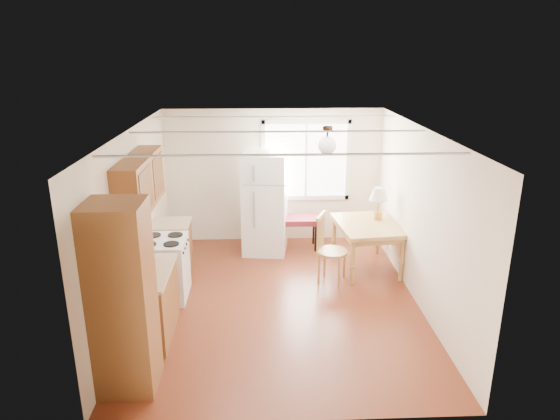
{
  "coord_description": "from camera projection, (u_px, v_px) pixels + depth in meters",
  "views": [
    {
      "loc": [
        -0.26,
        -6.55,
        3.54
      ],
      "look_at": [
        0.05,
        0.76,
        1.15
      ],
      "focal_mm": 32.0,
      "sensor_mm": 36.0,
      "label": 1
    }
  ],
  "objects": [
    {
      "name": "table_lamp",
      "position": [
        379.0,
        196.0,
        8.27
      ],
      "size": [
        0.31,
        0.31,
        0.55
      ],
      "rotation": [
        0.0,
        0.0,
        -0.15
      ],
      "color": "#B37F39",
      "rests_on": "dining_table"
    },
    {
      "name": "room_shell",
      "position": [
        279.0,
        220.0,
        6.94
      ],
      "size": [
        4.6,
        5.6,
        2.62
      ],
      "color": "#521E10",
      "rests_on": "ground"
    },
    {
      "name": "window_unit",
      "position": [
        306.0,
        160.0,
        9.22
      ],
      "size": [
        1.64,
        0.05,
        1.51
      ],
      "color": "white",
      "rests_on": "room_shell"
    },
    {
      "name": "chair",
      "position": [
        326.0,
        243.0,
        7.8
      ],
      "size": [
        0.53,
        0.53,
        1.09
      ],
      "rotation": [
        0.0,
        0.0,
        -0.41
      ],
      "color": "#A87C40",
      "rests_on": "ground"
    },
    {
      "name": "coffee_maker",
      "position": [
        140.0,
        264.0,
        6.05
      ],
      "size": [
        0.22,
        0.27,
        0.38
      ],
      "rotation": [
        0.0,
        0.0,
        0.17
      ],
      "color": "black",
      "rests_on": "kitchen_run"
    },
    {
      "name": "refrigerator",
      "position": [
        265.0,
        203.0,
        8.85
      ],
      "size": [
        0.84,
        0.84,
        1.82
      ],
      "rotation": [
        0.0,
        0.0,
        -0.13
      ],
      "color": "white",
      "rests_on": "ground"
    },
    {
      "name": "dining_table",
      "position": [
        367.0,
        229.0,
        8.21
      ],
      "size": [
        1.08,
        1.36,
        0.79
      ],
      "rotation": [
        0.0,
        0.0,
        0.11
      ],
      "color": "#A87C40",
      "rests_on": "ground"
    },
    {
      "name": "pendant_light",
      "position": [
        327.0,
        144.0,
        7.04
      ],
      "size": [
        0.26,
        0.26,
        0.4
      ],
      "color": "black",
      "rests_on": "room_shell"
    },
    {
      "name": "bench",
      "position": [
        285.0,
        220.0,
        9.09
      ],
      "size": [
        1.32,
        0.51,
        0.6
      ],
      "rotation": [
        0.0,
        0.0,
        -0.02
      ],
      "color": "maroon",
      "rests_on": "ground"
    },
    {
      "name": "kitchen_run",
      "position": [
        147.0,
        268.0,
        6.4
      ],
      "size": [
        0.65,
        3.4,
        2.2
      ],
      "color": "brown",
      "rests_on": "ground"
    },
    {
      "name": "kettle",
      "position": [
        141.0,
        255.0,
        6.41
      ],
      "size": [
        0.13,
        0.13,
        0.25
      ],
      "color": "red",
      "rests_on": "kitchen_run"
    }
  ]
}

